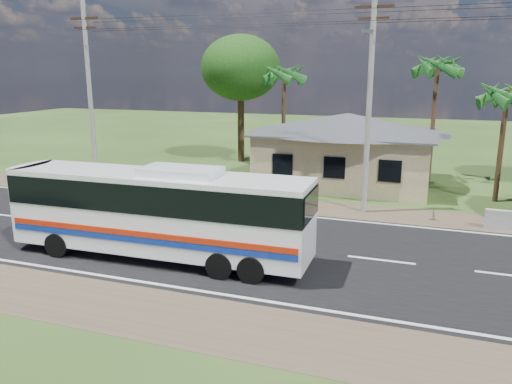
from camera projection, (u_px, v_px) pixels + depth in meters
ground at (267, 247)px, 20.18m from camera, size 120.00×120.00×0.00m
road at (267, 247)px, 20.18m from camera, size 120.00×16.00×0.03m
house at (347, 141)px, 31.16m from camera, size 12.40×10.00×5.00m
utility_poles at (363, 96)px, 23.91m from camera, size 32.80×2.22×11.00m
palm_near at (507, 95)px, 25.88m from camera, size 2.80×2.80×6.70m
palm_mid at (438, 67)px, 30.78m from camera, size 2.80×2.80×8.20m
palm_far at (284, 75)px, 34.55m from camera, size 2.80×2.80×7.70m
tree_behind_house at (241, 68)px, 37.56m from camera, size 6.00×6.00×9.61m
coach_bus at (159, 206)px, 18.50m from camera, size 11.56×2.70×3.57m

